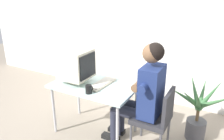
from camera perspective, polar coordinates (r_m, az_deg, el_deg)
ground_plane at (r=3.28m, az=-4.24°, el=-15.42°), size 12.00×12.00×0.00m
wall_back at (r=3.83m, az=10.86°, el=13.73°), size 8.00×0.10×3.00m
desk at (r=2.94m, az=-4.57°, el=-4.83°), size 1.10×0.68×0.73m
crt_monitor at (r=2.94m, az=-9.31°, el=1.50°), size 0.39×0.39×0.45m
keyboard at (r=2.90m, az=-2.63°, el=-3.57°), size 0.19×0.47×0.03m
office_chair at (r=2.74m, az=11.36°, el=-11.59°), size 0.42×0.42×0.83m
person_seated at (r=2.66m, az=8.01°, el=-5.78°), size 0.73×0.57×1.37m
potted_plant at (r=3.14m, az=21.43°, el=-9.82°), size 0.83×0.74×0.85m
desk_mug at (r=2.67m, az=-6.00°, el=-4.94°), size 0.08×0.09×0.11m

